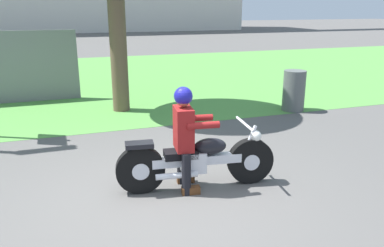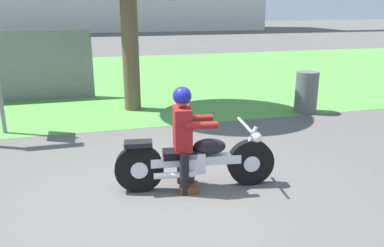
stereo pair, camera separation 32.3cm
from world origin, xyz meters
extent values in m
plane|color=#565451|center=(0.00, 0.00, 0.00)|extent=(120.00, 120.00, 0.00)
cube|color=#549342|center=(0.00, 9.02, 0.00)|extent=(60.00, 12.00, 0.01)
cylinder|color=black|center=(1.32, 0.05, 0.32)|extent=(0.65, 0.20, 0.64)
cylinder|color=silver|center=(1.32, 0.05, 0.32)|extent=(0.24, 0.17, 0.22)
cylinder|color=black|center=(-0.18, 0.24, 0.32)|extent=(0.65, 0.20, 0.64)
cylinder|color=silver|center=(-0.18, 0.24, 0.32)|extent=(0.24, 0.17, 0.22)
cube|color=silver|center=(0.57, 0.15, 0.40)|extent=(1.22, 0.29, 0.12)
cube|color=silver|center=(0.52, 0.15, 0.38)|extent=(0.35, 0.28, 0.28)
ellipsoid|color=black|center=(0.75, 0.12, 0.58)|extent=(0.47, 0.29, 0.22)
cube|color=black|center=(0.35, 0.17, 0.50)|extent=(0.47, 0.29, 0.10)
cube|color=black|center=(-0.18, 0.24, 0.67)|extent=(0.38, 0.24, 0.06)
cylinder|color=silver|center=(1.27, 0.06, 0.57)|extent=(0.26, 0.08, 0.53)
cylinder|color=silver|center=(1.22, 0.06, 0.86)|extent=(0.12, 0.66, 0.04)
sphere|color=white|center=(1.38, 0.04, 0.68)|extent=(0.16, 0.16, 0.16)
cylinder|color=silver|center=(0.26, 0.05, 0.26)|extent=(0.56, 0.15, 0.08)
cylinder|color=black|center=(0.42, 0.35, 0.28)|extent=(0.12, 0.12, 0.57)
cube|color=#593319|center=(0.48, 0.34, 0.05)|extent=(0.25, 0.13, 0.10)
cylinder|color=black|center=(0.37, -0.01, 0.28)|extent=(0.12, 0.12, 0.57)
cube|color=#593319|center=(0.43, -0.02, 0.05)|extent=(0.25, 0.13, 0.10)
cube|color=maroon|center=(0.39, 0.17, 0.85)|extent=(0.27, 0.40, 0.56)
cylinder|color=maroon|center=(0.63, 0.31, 0.93)|extent=(0.43, 0.14, 0.09)
cylinder|color=maroon|center=(0.59, -0.03, 0.93)|extent=(0.43, 0.14, 0.09)
sphere|color=#996B4C|center=(0.39, 0.17, 1.25)|extent=(0.20, 0.20, 0.20)
sphere|color=navy|center=(0.39, 0.17, 1.28)|extent=(0.24, 0.24, 0.24)
cylinder|color=brown|center=(0.28, 4.62, 1.54)|extent=(0.39, 0.39, 3.08)
cylinder|color=#595E5B|center=(4.12, 3.27, 0.47)|extent=(0.51, 0.51, 0.95)
camera|label=1|loc=(-1.08, -4.42, 2.37)|focal=36.54mm
camera|label=2|loc=(-0.77, -4.52, 2.37)|focal=36.54mm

